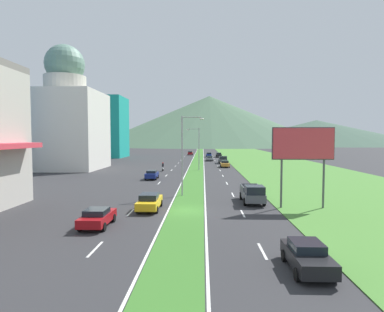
{
  "coord_description": "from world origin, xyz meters",
  "views": [
    {
      "loc": [
        1.5,
        -29.59,
        6.85
      ],
      "look_at": [
        -0.91,
        41.39,
        2.79
      ],
      "focal_mm": 30.18,
      "sensor_mm": 36.0,
      "label": 1
    }
  ],
  "objects_px": {
    "car_2": "(209,155)",
    "car_5": "(150,201)",
    "billboard_roadside": "(303,147)",
    "car_7": "(152,175)",
    "motorcycle_rider": "(163,167)",
    "car_3": "(190,153)",
    "car_4": "(307,256)",
    "street_lamp_mid": "(198,146)",
    "car_0": "(97,217)",
    "car_8": "(210,158)",
    "pickup_truck_0": "(253,194)",
    "car_6": "(225,164)",
    "street_lamp_near": "(184,150)",
    "pickup_truck_1": "(223,160)",
    "car_1": "(219,155)"
  },
  "relations": [
    {
      "from": "car_2",
      "to": "car_5",
      "type": "distance_m",
      "value": 83.35
    },
    {
      "from": "billboard_roadside",
      "to": "car_7",
      "type": "bearing_deg",
      "value": 130.18
    },
    {
      "from": "motorcycle_rider",
      "to": "car_2",
      "type": "bearing_deg",
      "value": -12.21
    },
    {
      "from": "car_3",
      "to": "car_4",
      "type": "relative_size",
      "value": 1.11
    },
    {
      "from": "car_7",
      "to": "street_lamp_mid",
      "type": "bearing_deg",
      "value": -27.1
    },
    {
      "from": "car_0",
      "to": "car_8",
      "type": "distance_m",
      "value": 71.45
    },
    {
      "from": "car_2",
      "to": "motorcycle_rider",
      "type": "height_order",
      "value": "motorcycle_rider"
    },
    {
      "from": "pickup_truck_0",
      "to": "street_lamp_mid",
      "type": "bearing_deg",
      "value": -169.23
    },
    {
      "from": "car_6",
      "to": "street_lamp_near",
      "type": "bearing_deg",
      "value": -10.99
    },
    {
      "from": "car_4",
      "to": "pickup_truck_1",
      "type": "xyz_separation_m",
      "value": [
        -0.05,
        69.36,
        0.22
      ]
    },
    {
      "from": "car_2",
      "to": "car_6",
      "type": "bearing_deg",
      "value": 4.46
    },
    {
      "from": "car_1",
      "to": "car_2",
      "type": "relative_size",
      "value": 1.11
    },
    {
      "from": "street_lamp_mid",
      "to": "car_5",
      "type": "xyz_separation_m",
      "value": [
        -3.96,
        -36.6,
        -4.27
      ]
    },
    {
      "from": "street_lamp_mid",
      "to": "pickup_truck_0",
      "type": "xyz_separation_m",
      "value": [
        6.31,
        -33.16,
        -4.08
      ]
    },
    {
      "from": "pickup_truck_0",
      "to": "motorcycle_rider",
      "type": "height_order",
      "value": "pickup_truck_0"
    },
    {
      "from": "car_3",
      "to": "car_7",
      "type": "height_order",
      "value": "car_7"
    },
    {
      "from": "street_lamp_near",
      "to": "car_8",
      "type": "relative_size",
      "value": 1.98
    },
    {
      "from": "car_1",
      "to": "car_4",
      "type": "distance_m",
      "value": 95.84
    },
    {
      "from": "car_8",
      "to": "car_6",
      "type": "bearing_deg",
      "value": 8.78
    },
    {
      "from": "car_0",
      "to": "car_2",
      "type": "xyz_separation_m",
      "value": [
        10.23,
        88.95,
        0.08
      ]
    },
    {
      "from": "car_3",
      "to": "car_5",
      "type": "distance_m",
      "value": 96.49
    },
    {
      "from": "car_5",
      "to": "pickup_truck_0",
      "type": "distance_m",
      "value": 10.83
    },
    {
      "from": "billboard_roadside",
      "to": "car_3",
      "type": "xyz_separation_m",
      "value": [
        -14.62,
        95.46,
        -5.2
      ]
    },
    {
      "from": "car_6",
      "to": "car_0",
      "type": "bearing_deg",
      "value": -14.65
    },
    {
      "from": "billboard_roadside",
      "to": "car_4",
      "type": "xyz_separation_m",
      "value": [
        -4.24,
        -14.74,
        -5.19
      ]
    },
    {
      "from": "car_4",
      "to": "car_7",
      "type": "relative_size",
      "value": 1.0
    },
    {
      "from": "car_0",
      "to": "car_5",
      "type": "xyz_separation_m",
      "value": [
        3.06,
        5.91,
        0.06
      ]
    },
    {
      "from": "car_1",
      "to": "car_6",
      "type": "height_order",
      "value": "car_1"
    },
    {
      "from": "motorcycle_rider",
      "to": "car_3",
      "type": "bearing_deg",
      "value": -2.99
    },
    {
      "from": "street_lamp_near",
      "to": "pickup_truck_0",
      "type": "xyz_separation_m",
      "value": [
        7.35,
        -3.9,
        -4.37
      ]
    },
    {
      "from": "street_lamp_near",
      "to": "car_5",
      "type": "height_order",
      "value": "street_lamp_near"
    },
    {
      "from": "car_5",
      "to": "car_6",
      "type": "bearing_deg",
      "value": -12.82
    },
    {
      "from": "car_5",
      "to": "pickup_truck_0",
      "type": "relative_size",
      "value": 0.89
    },
    {
      "from": "car_2",
      "to": "car_5",
      "type": "height_order",
      "value": "car_2"
    },
    {
      "from": "car_5",
      "to": "car_7",
      "type": "relative_size",
      "value": 1.18
    },
    {
      "from": "car_0",
      "to": "pickup_truck_1",
      "type": "relative_size",
      "value": 0.78
    },
    {
      "from": "car_6",
      "to": "car_1",
      "type": "bearing_deg",
      "value": 179.35
    },
    {
      "from": "street_lamp_mid",
      "to": "billboard_roadside",
      "type": "bearing_deg",
      "value": -73.23
    },
    {
      "from": "car_2",
      "to": "pickup_truck_1",
      "type": "bearing_deg",
      "value": 6.7
    },
    {
      "from": "car_4",
      "to": "motorcycle_rider",
      "type": "height_order",
      "value": "motorcycle_rider"
    },
    {
      "from": "street_lamp_near",
      "to": "pickup_truck_1",
      "type": "distance_m",
      "value": 49.09
    },
    {
      "from": "car_3",
      "to": "car_6",
      "type": "height_order",
      "value": "car_6"
    },
    {
      "from": "car_8",
      "to": "billboard_roadside",
      "type": "bearing_deg",
      "value": 6.82
    },
    {
      "from": "street_lamp_near",
      "to": "car_8",
      "type": "height_order",
      "value": "street_lamp_near"
    },
    {
      "from": "billboard_roadside",
      "to": "car_2",
      "type": "height_order",
      "value": "billboard_roadside"
    },
    {
      "from": "car_4",
      "to": "street_lamp_mid",
      "type": "bearing_deg",
      "value": -172.66
    },
    {
      "from": "street_lamp_near",
      "to": "car_3",
      "type": "distance_m",
      "value": 89.32
    },
    {
      "from": "car_1",
      "to": "car_5",
      "type": "relative_size",
      "value": 1.0
    },
    {
      "from": "car_0",
      "to": "car_3",
      "type": "bearing_deg",
      "value": -1.75
    },
    {
      "from": "car_2",
      "to": "car_6",
      "type": "xyz_separation_m",
      "value": [
        2.99,
        -38.36,
        -0.05
      ]
    }
  ]
}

